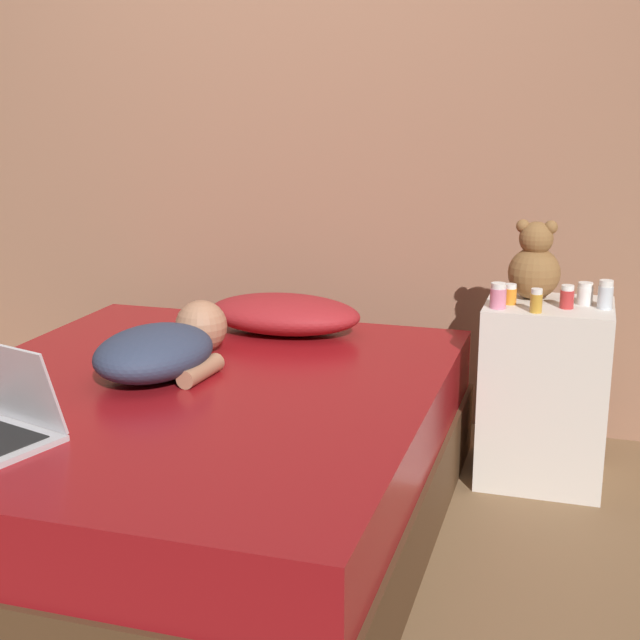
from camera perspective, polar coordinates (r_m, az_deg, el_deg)
ground_plane at (r=2.98m, az=-8.32°, el=-12.88°), size 12.00×12.00×0.00m
wall_back at (r=3.78m, az=-1.10°, el=13.49°), size 8.00×0.06×2.60m
bed at (r=2.88m, az=-8.50°, el=-8.70°), size 1.56×1.86×0.48m
nightstand at (r=3.26m, az=14.14°, el=-4.55°), size 0.43×0.37×0.65m
pillow at (r=3.36m, az=-2.33°, el=0.39°), size 0.59×0.35×0.14m
person_lying at (r=2.92m, az=-9.90°, el=-1.74°), size 0.38×0.64×0.18m
teddy_bear at (r=3.22m, az=13.57°, el=3.46°), size 0.18×0.18×0.28m
bottle_pink at (r=3.06m, az=11.33°, el=1.52°), size 0.05×0.05×0.09m
bottle_amber at (r=3.03m, az=13.68°, el=1.20°), size 0.04×0.04×0.08m
bottle_white at (r=3.19m, az=16.60°, el=1.62°), size 0.05×0.05×0.08m
bottle_orange at (r=3.13m, az=12.08°, el=1.62°), size 0.04×0.04×0.07m
bottle_clear at (r=3.14m, az=17.81°, el=1.54°), size 0.05×0.05×0.10m
bottle_red at (r=3.12m, az=15.53°, el=1.43°), size 0.05×0.05×0.08m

